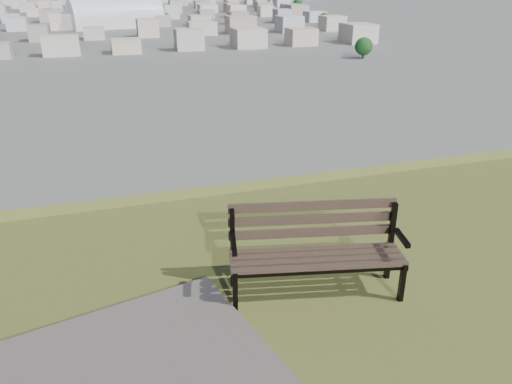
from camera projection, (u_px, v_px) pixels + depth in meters
name	position (u px, v px, depth m)	size (l,w,h in m)	color
park_bench	(315.00, 245.00, 5.01)	(1.80, 0.91, 0.90)	#443227
arena	(116.00, 18.00, 278.08)	(52.81, 31.69, 20.83)	silver
city_blocks	(91.00, 11.00, 356.77)	(395.00, 361.00, 7.00)	beige
city_trees	(44.00, 18.00, 283.09)	(406.52, 387.20, 9.98)	#36261B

